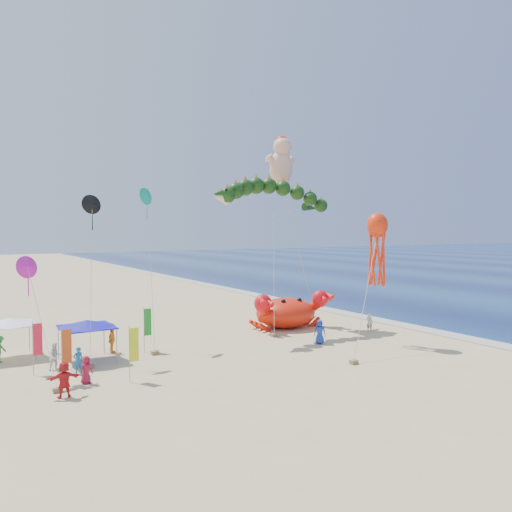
% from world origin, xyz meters
% --- Properties ---
extents(ground, '(320.00, 320.00, 0.00)m').
position_xyz_m(ground, '(0.00, 0.00, 0.00)').
color(ground, '#D1B784').
rests_on(ground, ground).
extents(foam_strip, '(320.00, 320.00, 0.00)m').
position_xyz_m(foam_strip, '(12.00, 0.00, 0.01)').
color(foam_strip, silver).
rests_on(foam_strip, ground).
extents(crab_inflatable, '(7.40, 4.80, 3.24)m').
position_xyz_m(crab_inflatable, '(2.51, 4.17, 1.43)').
color(crab_inflatable, red).
rests_on(crab_inflatable, ground).
extents(dragon_kite, '(11.88, 3.84, 12.49)m').
position_xyz_m(dragon_kite, '(0.48, 3.47, 11.19)').
color(dragon_kite, black).
rests_on(dragon_kite, ground).
extents(cherub_kite, '(3.37, 3.88, 16.97)m').
position_xyz_m(cherub_kite, '(3.32, 6.14, 14.71)').
color(cherub_kite, '#F7B597').
rests_on(cherub_kite, ground).
extents(octopus_kite, '(6.56, 4.37, 9.83)m').
position_xyz_m(octopus_kite, '(4.69, -4.33, 7.51)').
color(octopus_kite, '#FF310D').
rests_on(octopus_kite, ground).
extents(canopy_blue, '(3.56, 3.56, 2.71)m').
position_xyz_m(canopy_blue, '(-14.98, 2.01, 2.44)').
color(canopy_blue, gray).
rests_on(canopy_blue, ground).
extents(canopy_white, '(3.35, 3.35, 2.71)m').
position_xyz_m(canopy_white, '(-19.15, 5.59, 2.44)').
color(canopy_white, gray).
rests_on(canopy_white, ground).
extents(feather_flags, '(7.97, 6.25, 3.20)m').
position_xyz_m(feather_flags, '(-14.99, -0.84, 2.01)').
color(feather_flags, gray).
rests_on(feather_flags, ground).
extents(beachgoers, '(28.09, 10.12, 1.86)m').
position_xyz_m(beachgoers, '(-13.49, -0.44, 0.88)').
color(beachgoers, '#A31A39').
rests_on(beachgoers, ground).
extents(small_kites, '(10.10, 7.96, 11.69)m').
position_xyz_m(small_kites, '(-14.32, 1.74, 8.27)').
color(small_kites, black).
rests_on(small_kites, ground).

